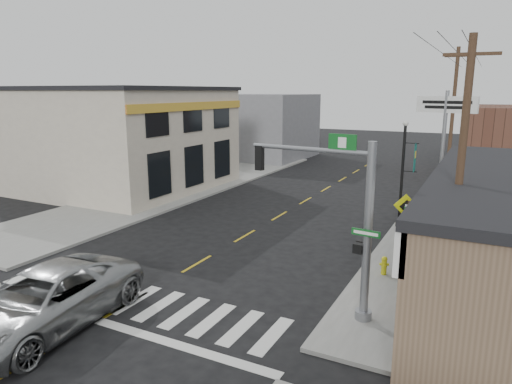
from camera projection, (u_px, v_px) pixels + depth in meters
The scene contains 19 objects.
ground at pixel (127, 305), 14.71m from camera, with size 140.00×140.00×0.00m, color black.
sidewalk_right at pixel (458, 232), 21.99m from camera, with size 6.00×38.00×0.13m, color gray.
sidewalk_left at pixel (161, 195), 29.99m from camera, with size 6.00×38.00×0.13m, color gray.
center_line at pixel (245, 236), 21.66m from camera, with size 0.12×56.00×0.01m, color gold.
crosswalk at pixel (135, 300), 15.05m from camera, with size 11.00×2.20×0.01m, color silver.
left_building at pixel (122, 140), 31.91m from camera, with size 12.00×12.00×6.80m, color beige.
bldg_distant_left at pixel (262, 126), 46.71m from camera, with size 9.00×10.00×6.40m, color slate.
suv at pixel (44, 300), 13.10m from camera, with size 2.85×6.18×1.72m, color #95989A.
traffic_signal_pole at pixel (346, 211), 13.11m from camera, with size 4.28×0.36×5.43m.
guide_sign at pixel (426, 229), 16.27m from camera, with size 1.56×0.13×2.74m.
fire_hydrant at pixel (384, 265), 16.73m from camera, with size 0.22×0.22×0.69m.
ped_crossing_sign at pixel (405, 212), 18.82m from camera, with size 0.97×0.07×2.49m.
lamp_post at pixel (404, 166), 21.99m from camera, with size 0.68×0.54×5.25m.
dance_center_sign at pixel (445, 123), 23.40m from camera, with size 3.12×0.20×6.64m.
bare_tree at pixel (501, 192), 14.15m from camera, with size 2.25×2.25×4.50m.
shrub_front at pixel (432, 278), 15.20m from camera, with size 1.33×1.33×1.00m, color #1B3D1E.
shrub_back at pixel (482, 260), 17.07m from camera, with size 1.07×1.07×0.80m, color black.
utility_pole_near at pixel (459, 182), 12.58m from camera, with size 1.40×0.21×8.08m.
utility_pole_far at pixel (452, 117), 31.14m from camera, with size 1.65×0.25×9.48m.
Camera 1 is at (9.90, -10.17, 6.74)m, focal length 32.00 mm.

